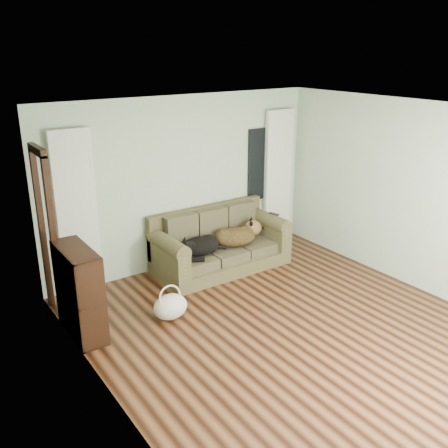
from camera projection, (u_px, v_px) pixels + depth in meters
floor at (291, 330)px, 6.06m from camera, size 5.00×5.00×0.00m
ceiling at (302, 113)px, 5.18m from camera, size 5.00×5.00×0.00m
wall_back at (184, 183)px, 7.56m from camera, size 4.50×0.04×2.60m
wall_left at (106, 280)px, 4.42m from camera, size 0.04×5.00×2.60m
wall_right at (418, 197)px, 6.82m from camera, size 0.04×5.00×2.60m
curtain_left at (77, 213)px, 6.64m from camera, size 0.55×0.08×2.25m
curtain_right at (278, 177)px, 8.51m from camera, size 0.55×0.08×2.25m
window_pane at (260, 164)px, 8.27m from camera, size 0.50×0.03×1.20m
door_casing at (48, 236)px, 6.12m from camera, size 0.07×0.60×2.10m
sofa at (221, 241)px, 7.61m from camera, size 2.04×0.88×0.83m
dog_black_lab at (198, 247)px, 7.30m from camera, size 0.66×0.49×0.26m
dog_shepherd at (236, 236)px, 7.69m from camera, size 0.81×0.69×0.30m
tv_remote at (274, 214)px, 7.94m from camera, size 0.10×0.20×0.02m
tote_bag at (170, 307)px, 6.27m from camera, size 0.53×0.47×0.32m
bookshelf at (80, 295)px, 5.84m from camera, size 0.38×0.89×1.09m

